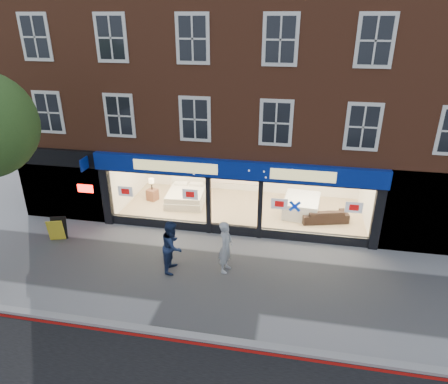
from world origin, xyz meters
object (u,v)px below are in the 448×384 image
(sofa, at_px, (324,215))
(a_board, at_px, (57,229))
(pedestrian_blue, at_px, (172,246))
(mattress_stack, at_px, (301,206))
(pedestrian_grey, at_px, (226,247))
(display_bed, at_px, (187,195))

(sofa, distance_m, a_board, 11.15)
(sofa, relative_size, pedestrian_blue, 1.05)
(mattress_stack, height_order, pedestrian_grey, pedestrian_grey)
(display_bed, relative_size, sofa, 1.13)
(sofa, xyz_separation_m, pedestrian_grey, (-3.56, -4.27, 0.57))
(display_bed, height_order, pedestrian_blue, pedestrian_blue)
(display_bed, bearing_deg, pedestrian_grey, -65.00)
(sofa, relative_size, a_board, 2.10)
(pedestrian_grey, bearing_deg, pedestrian_blue, 109.70)
(mattress_stack, xyz_separation_m, pedestrian_blue, (-4.41, -5.14, 0.48))
(mattress_stack, distance_m, pedestrian_grey, 5.50)
(mattress_stack, xyz_separation_m, pedestrian_grey, (-2.57, -4.84, 0.49))
(a_board, distance_m, pedestrian_grey, 7.10)
(display_bed, relative_size, a_board, 2.38)
(mattress_stack, distance_m, pedestrian_blue, 6.79)
(pedestrian_blue, bearing_deg, a_board, 75.48)
(mattress_stack, distance_m, a_board, 10.42)
(display_bed, distance_m, pedestrian_blue, 5.49)
(mattress_stack, bearing_deg, display_bed, 177.55)
(mattress_stack, bearing_deg, pedestrian_blue, -130.65)
(pedestrian_blue, bearing_deg, sofa, -52.25)
(display_bed, xyz_separation_m, a_board, (-4.18, -4.26, 0.04))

